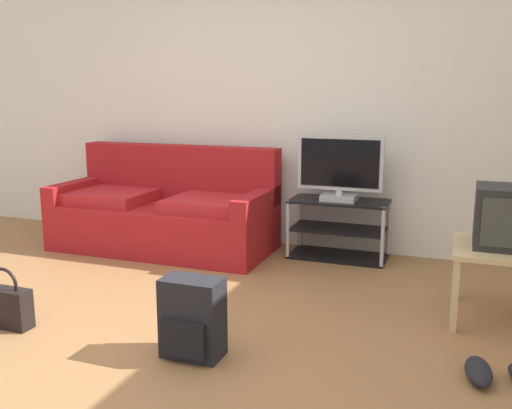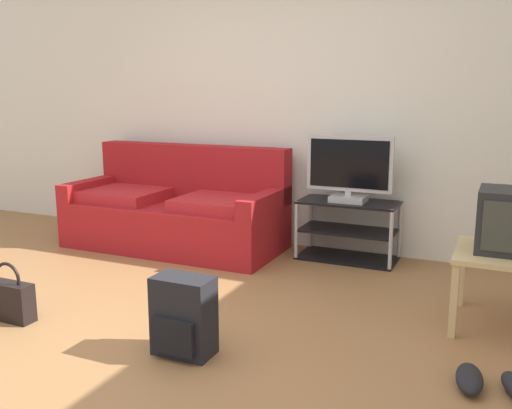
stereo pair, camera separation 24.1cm
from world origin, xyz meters
name	(u,v)px [view 1 (the left image)]	position (x,y,z in m)	size (l,w,h in m)	color
ground_plane	(125,354)	(0.00, 0.00, -0.01)	(9.00, 9.80, 0.02)	olive
wall_back	(272,95)	(0.00, 2.45, 1.35)	(9.00, 0.10, 2.70)	silver
couch	(166,212)	(-0.81, 1.93, 0.32)	(1.91, 0.86, 0.89)	maroon
tv_stand	(339,229)	(0.70, 2.16, 0.25)	(0.81, 0.41, 0.49)	black
flat_tv	(340,169)	(0.70, 2.13, 0.76)	(0.70, 0.22, 0.54)	#B2B2B7
side_table	(505,258)	(1.92, 1.18, 0.40)	(0.60, 0.60, 0.47)	tan
crt_tv	(509,217)	(1.92, 1.19, 0.65)	(0.38, 0.37, 0.37)	#232326
backpack	(192,318)	(0.36, 0.10, 0.21)	(0.32, 0.26, 0.43)	black
handbag	(6,306)	(-0.85, 0.05, 0.13)	(0.32, 0.11, 0.37)	black
sneakers_pair	(503,375)	(1.90, 0.35, 0.04)	(0.42, 0.31, 0.09)	black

